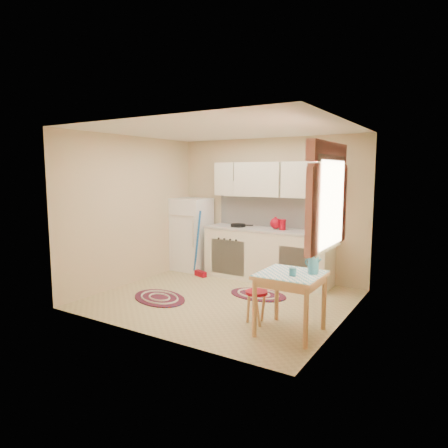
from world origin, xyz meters
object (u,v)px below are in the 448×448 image
(fridge, at_px, (192,234))
(base_cabinets, at_px, (267,256))
(stool, at_px, (256,307))
(table, at_px, (290,304))

(fridge, bearing_deg, base_cabinets, 1.80)
(fridge, height_order, base_cabinets, fridge)
(fridge, bearing_deg, stool, -38.16)
(fridge, relative_size, base_cabinets, 0.62)
(base_cabinets, relative_size, stool, 5.36)
(base_cabinets, distance_m, table, 2.33)
(fridge, xyz_separation_m, table, (2.83, -1.92, -0.34))
(base_cabinets, bearing_deg, stool, -68.01)
(table, bearing_deg, base_cabinets, 122.29)
(table, bearing_deg, fridge, 145.94)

